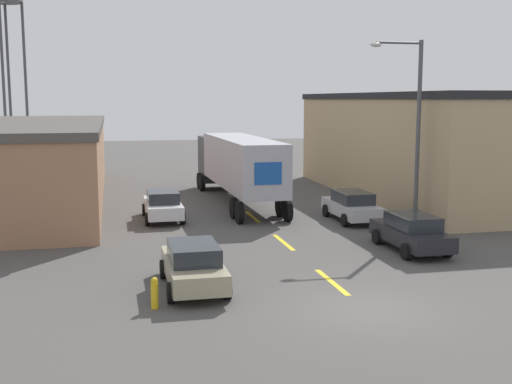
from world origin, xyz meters
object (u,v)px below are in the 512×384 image
at_px(parked_car_right_mid, 352,206).
at_px(fire_hydrant, 155,293).
at_px(parked_car_left_far, 163,205).
at_px(parked_car_left_near, 193,265).
at_px(parked_car_right_near, 411,232).
at_px(street_lamp, 413,121).
at_px(semi_truck, 236,162).

xyz_separation_m(parked_car_right_mid, fire_hydrant, (-10.67, -11.64, -0.32)).
relative_size(parked_car_right_mid, parked_car_left_far, 1.00).
relative_size(parked_car_left_far, parked_car_left_near, 1.00).
xyz_separation_m(parked_car_right_near, street_lamp, (2.14, 4.49, 4.30)).
relative_size(parked_car_left_far, fire_hydrant, 4.74).
relative_size(parked_car_left_far, street_lamp, 0.51).
bearing_deg(parked_car_right_mid, parked_car_left_far, 165.58).
bearing_deg(parked_car_right_mid, parked_car_right_near, -90.00).
distance_m(semi_truck, street_lamp, 11.72).
bearing_deg(fire_hydrant, parked_car_left_far, 84.40).
relative_size(parked_car_right_near, street_lamp, 0.51).
bearing_deg(parked_car_left_near, semi_truck, 74.41).
height_order(parked_car_right_mid, parked_car_left_near, same).
xyz_separation_m(semi_truck, fire_hydrant, (-6.12, -18.77, -1.94)).
distance_m(parked_car_right_near, parked_car_left_near, 9.85).
distance_m(parked_car_right_near, parked_car_left_far, 12.93).
xyz_separation_m(parked_car_right_near, parked_car_left_near, (-9.29, -3.28, 0.00)).
bearing_deg(parked_car_right_mid, street_lamp, -44.61).
distance_m(semi_truck, parked_car_left_near, 17.74).
height_order(parked_car_left_far, street_lamp, street_lamp).
bearing_deg(street_lamp, parked_car_right_mid, 135.39).
height_order(semi_truck, parked_car_right_near, semi_truck).
relative_size(semi_truck, parked_car_left_far, 3.32).
bearing_deg(semi_truck, street_lamp, -55.06).
height_order(parked_car_right_near, fire_hydrant, parked_car_right_near).
bearing_deg(fire_hydrant, semi_truck, 71.93).
bearing_deg(parked_car_left_far, parked_car_right_near, -44.06).
bearing_deg(street_lamp, parked_car_left_far, 158.50).
height_order(parked_car_left_near, street_lamp, street_lamp).
bearing_deg(semi_truck, parked_car_right_near, -72.62).
distance_m(semi_truck, parked_car_left_far, 6.91).
height_order(parked_car_left_far, parked_car_left_near, same).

